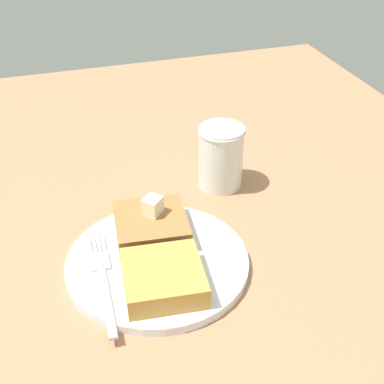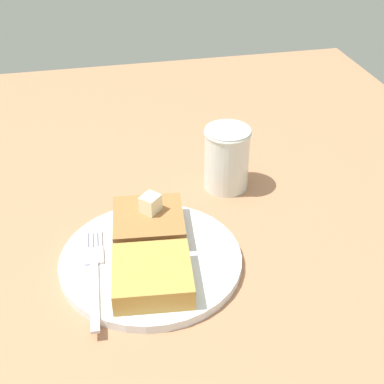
{
  "view_description": "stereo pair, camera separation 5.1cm",
  "coord_description": "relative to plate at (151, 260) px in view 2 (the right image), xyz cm",
  "views": [
    {
      "loc": [
        48.24,
        -2.11,
        44.71
      ],
      "look_at": [
        -4.06,
        14.46,
        7.26
      ],
      "focal_mm": 50.0,
      "sensor_mm": 36.0,
      "label": 1
    },
    {
      "loc": [
        49.55,
        2.82,
        44.71
      ],
      "look_at": [
        -4.06,
        14.46,
        7.26
      ],
      "focal_mm": 50.0,
      "sensor_mm": 36.0,
      "label": 2
    }
  ],
  "objects": [
    {
      "name": "table_surface",
      "position": [
        -2.95,
        -8.07,
        -1.98
      ],
      "size": [
        121.95,
        121.95,
        2.76
      ],
      "primitive_type": "cube",
      "color": "#AE7653",
      "rests_on": "ground"
    },
    {
      "name": "plate",
      "position": [
        0.0,
        0.0,
        0.0
      ],
      "size": [
        21.02,
        21.02,
        1.09
      ],
      "color": "white",
      "rests_on": "table_surface"
    },
    {
      "name": "toast_slice_left",
      "position": [
        -4.57,
        0.48,
        1.8
      ],
      "size": [
        9.32,
        9.24,
        2.63
      ],
      "primitive_type": "cube",
      "rotation": [
        0.0,
        0.0,
        -0.1
      ],
      "color": "#A56B3A",
      "rests_on": "plate"
    },
    {
      "name": "toast_slice_middle",
      "position": [
        4.57,
        -0.48,
        1.8
      ],
      "size": [
        9.32,
        9.24,
        2.63
      ],
      "primitive_type": "cube",
      "rotation": [
        0.0,
        0.0,
        -0.1
      ],
      "color": "#C09143",
      "rests_on": "plate"
    },
    {
      "name": "butter_pat_primary",
      "position": [
        -5.25,
        0.92,
        4.19
      ],
      "size": [
        2.89,
        2.9,
        2.16
      ],
      "primitive_type": "cube",
      "rotation": [
        0.0,
        0.0,
        2.34
      ],
      "color": "#F1E9C3",
      "rests_on": "toast_slice_left"
    },
    {
      "name": "fork",
      "position": [
        1.1,
        -6.52,
        0.66
      ],
      "size": [
        16.05,
        2.39,
        0.36
      ],
      "color": "silver",
      "rests_on": "plate"
    },
    {
      "name": "syrup_jar",
      "position": [
        -14.02,
        12.78,
        3.67
      ],
      "size": [
        6.43,
        6.43,
        8.93
      ],
      "color": "#371205",
      "rests_on": "table_surface"
    }
  ]
}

